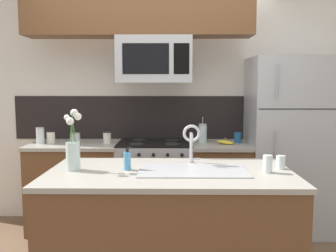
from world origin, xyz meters
TOP-DOWN VIEW (x-y plane):
  - rear_partition at (0.30, 1.28)m, footprint 5.20×0.10m
  - splash_band at (0.00, 1.22)m, footprint 3.16×0.01m
  - back_counter_left at (-0.83, 0.90)m, footprint 0.93×0.65m
  - back_counter_right at (0.68, 0.90)m, footprint 0.62×0.65m
  - stove_range at (0.00, 0.90)m, footprint 0.76×0.64m
  - microwave at (0.00, 0.88)m, footprint 0.74×0.40m
  - upper_cabinet_band at (-0.16, 0.85)m, footprint 2.25×0.34m
  - refrigerator at (1.41, 0.92)m, footprint 0.88×0.74m
  - storage_jar_tall at (-1.18, 0.87)m, footprint 0.08×0.08m
  - storage_jar_medium at (-1.08, 0.90)m, footprint 0.09×0.09m
  - storage_jar_short at (-0.83, 0.90)m, footprint 0.10×0.10m
  - storage_jar_squat at (-0.49, 0.88)m, footprint 0.08×0.08m
  - banana_bunch at (0.72, 0.84)m, footprint 0.19×0.11m
  - french_press at (0.50, 0.96)m, footprint 0.09×0.09m
  - coffee_tin at (0.87, 0.95)m, footprint 0.08×0.08m
  - island_counter at (0.17, -0.35)m, footprint 1.72×0.92m
  - kitchen_sink at (0.33, -0.35)m, footprint 0.76×0.44m
  - sink_faucet at (0.33, -0.13)m, footprint 0.14×0.14m
  - dish_soap_bottle at (-0.14, -0.33)m, footprint 0.06×0.05m
  - drinking_glass at (0.84, -0.40)m, footprint 0.06×0.06m
  - spare_glass at (0.96, -0.28)m, footprint 0.07×0.07m
  - flower_vase at (-0.52, -0.34)m, footprint 0.13×0.13m

SIDE VIEW (x-z plane):
  - island_counter at x=0.17m, z-range 0.00..0.91m
  - back_counter_left at x=-0.83m, z-range 0.00..0.91m
  - back_counter_right at x=0.68m, z-range 0.00..0.91m
  - stove_range at x=0.00m, z-range 0.00..0.93m
  - kitchen_sink at x=0.33m, z-range 0.76..0.92m
  - refrigerator at x=1.41m, z-range 0.00..1.79m
  - banana_bunch at x=0.72m, z-range 0.89..0.97m
  - spare_glass at x=0.96m, z-range 0.91..1.01m
  - storage_jar_short at x=-0.83m, z-range 0.91..1.02m
  - coffee_tin at x=0.87m, z-range 0.91..1.02m
  - drinking_glass at x=0.84m, z-range 0.91..1.03m
  - storage_jar_squat at x=-0.49m, z-range 0.91..1.04m
  - storage_jar_medium at x=-1.08m, z-range 0.91..1.04m
  - dish_soap_bottle at x=-0.14m, z-range 0.90..1.06m
  - storage_jar_tall at x=-1.18m, z-range 0.91..1.08m
  - french_press at x=0.50m, z-range 0.88..1.14m
  - flower_vase at x=-0.52m, z-range 0.83..1.27m
  - sink_faucet at x=0.33m, z-range 0.95..1.26m
  - splash_band at x=0.00m, z-range 0.91..1.39m
  - rear_partition at x=0.30m, z-range 0.00..2.60m
  - microwave at x=0.00m, z-range 1.54..1.99m
  - upper_cabinet_band at x=-0.16m, z-range 1.99..2.59m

